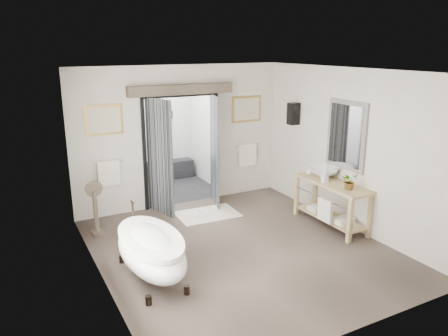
# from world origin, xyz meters

# --- Properties ---
(ground_plane) EXTENTS (5.00, 5.00, 0.00)m
(ground_plane) POSITION_xyz_m (0.00, 0.00, 0.00)
(ground_plane) COLOR brown
(room_shell) EXTENTS (4.52, 5.02, 2.91)m
(room_shell) POSITION_xyz_m (-0.04, -0.13, 1.86)
(room_shell) COLOR beige
(room_shell) RESTS_ON ground_plane
(shower_room) EXTENTS (2.22, 2.01, 2.51)m
(shower_room) POSITION_xyz_m (0.00, 3.99, 0.91)
(shower_room) COLOR black
(shower_room) RESTS_ON ground_plane
(back_wall_dressing) EXTENTS (3.82, 0.79, 2.52)m
(back_wall_dressing) POSITION_xyz_m (0.00, 2.32, 1.56)
(back_wall_dressing) COLOR black
(back_wall_dressing) RESTS_ON ground_plane
(clawfoot_tub) EXTENTS (0.82, 1.84, 0.90)m
(clawfoot_tub) POSITION_xyz_m (-1.61, -0.19, 0.44)
(clawfoot_tub) COLOR black
(clawfoot_tub) RESTS_ON ground_plane
(vanity) EXTENTS (0.57, 1.60, 0.85)m
(vanity) POSITION_xyz_m (1.95, 0.07, 0.51)
(vanity) COLOR tan
(vanity) RESTS_ON ground_plane
(pedestal_mirror) EXTENTS (0.30, 0.19, 1.01)m
(pedestal_mirror) POSITION_xyz_m (-1.98, 1.69, 0.44)
(pedestal_mirror) COLOR brown
(pedestal_mirror) RESTS_ON ground_plane
(rug) EXTENTS (1.24, 0.85, 0.01)m
(rug) POSITION_xyz_m (0.18, 1.64, 0.01)
(rug) COLOR silver
(rug) RESTS_ON ground_plane
(slippers) EXTENTS (0.37, 0.26, 0.05)m
(slippers) POSITION_xyz_m (0.04, 1.67, 0.04)
(slippers) COLOR silver
(slippers) RESTS_ON rug
(basin) EXTENTS (0.71, 0.71, 0.19)m
(basin) POSITION_xyz_m (2.00, 0.38, 0.95)
(basin) COLOR white
(basin) RESTS_ON vanity
(plant) EXTENTS (0.31, 0.27, 0.32)m
(plant) POSITION_xyz_m (1.94, -0.38, 1.01)
(plant) COLOR gray
(plant) RESTS_ON vanity
(soap_bottle_a) EXTENTS (0.10, 0.10, 0.20)m
(soap_bottle_a) POSITION_xyz_m (1.84, 0.14, 0.95)
(soap_bottle_a) COLOR gray
(soap_bottle_a) RESTS_ON vanity
(soap_bottle_b) EXTENTS (0.15, 0.15, 0.16)m
(soap_bottle_b) POSITION_xyz_m (1.92, 0.68, 0.93)
(soap_bottle_b) COLOR gray
(soap_bottle_b) RESTS_ON vanity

